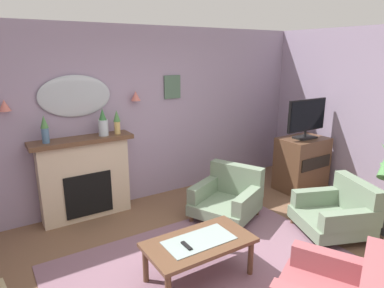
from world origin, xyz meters
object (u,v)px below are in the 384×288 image
Objects in this scene: framed_picture at (172,87)px; coffee_table at (199,245)px; mantel_vase_centre at (103,124)px; fireplace at (85,179)px; tv_remote at (186,246)px; wall_mirror at (75,96)px; wall_sconce_right at (136,96)px; armchair_near_fireplace at (228,196)px; mantel_vase_left at (117,121)px; wall_sconce_left at (4,105)px; armchair_by_coffee_table at (338,212)px; mantel_vase_right at (45,129)px; tv_flatscreen at (307,118)px; tv_cabinet at (302,164)px.

framed_picture is 2.72m from coffee_table.
mantel_vase_centre is 0.35× the size of coffee_table.
fireplace reaches higher than coffee_table.
framed_picture is 2.25× the size of tv_remote.
wall_mirror is 0.87× the size of coffee_table.
coffee_table is (0.28, -1.98, -0.94)m from mantel_vase_centre.
armchair_near_fireplace is at bearing -53.96° from wall_sconce_right.
wall_mirror is (-0.00, 0.14, 1.14)m from fireplace.
mantel_vase_left is 1.90m from armchair_near_fireplace.
fireplace is 1.24× the size of coffee_table.
framed_picture is 1.91m from armchair_near_fireplace.
wall_mirror is 0.85m from wall_sconce_left.
tv_remote is (-0.09, -2.01, -0.89)m from mantel_vase_left.
wall_sconce_left is at bearing 146.19° from armchair_by_coffee_table.
mantel_vase_right is 0.37× the size of wall_mirror.
tv_flatscreen reaches higher than fireplace.
tv_flatscreen is (4.23, -1.06, -0.41)m from wall_sconce_left.
wall_sconce_right is (0.35, 0.12, 0.32)m from mantel_vase_left.
wall_sconce_left is (-0.40, 0.12, 0.31)m from mantel_vase_right.
fireplace is at bearing 164.02° from tv_flatscreen.
armchair_by_coffee_table is (2.29, -2.18, -1.02)m from mantel_vase_centre.
wall_mirror reaches higher than tv_cabinet.
wall_sconce_right is 0.17× the size of tv_flatscreen.
framed_picture is (2.35, 0.06, 0.09)m from wall_sconce_left.
framed_picture is 0.33× the size of armchair_near_fireplace.
framed_picture is (1.95, 0.18, 0.40)m from mantel_vase_right.
fireplace is at bearing -174.23° from framed_picture.
armchair_near_fireplace is 1.28× the size of tv_flatscreen.
armchair_near_fireplace is (0.85, -1.17, -1.35)m from wall_sconce_right.
framed_picture is at bearing 1.46° from wall_sconce_left.
armchair_by_coffee_table is 1.26× the size of tv_flatscreen.
mantel_vase_centre is 2.72× the size of wall_sconce_left.
tv_flatscreen is at bearing 19.90° from tv_remote.
tv_flatscreen is at bearing -18.07° from mantel_vase_left.
wall_sconce_right reaches higher than armchair_near_fireplace.
wall_sconce_left is 0.13× the size of armchair_by_coffee_table.
fireplace is 1.15m from wall_mirror.
framed_picture is at bearing 66.92° from coffee_table.
tv_flatscreen is at bearing -15.98° from fireplace.
armchair_by_coffee_table is (3.04, -2.18, -1.04)m from mantel_vase_right.
armchair_near_fireplace is 1.44m from armchair_by_coffee_table.
wall_mirror is at bearing 162.14° from tv_cabinet.
coffee_table is at bearing -97.35° from wall_sconce_right.
wall_mirror reaches higher than wall_sconce_left.
mantel_vase_left is 2.20m from tv_remote.
coffee_table is (0.08, -1.98, -0.96)m from mantel_vase_left.
coffee_table is (0.58, -2.15, -1.33)m from wall_mirror.
armchair_near_fireplace is at bearing -24.62° from wall_sconce_left.
wall_mirror is at bearing 161.22° from mantel_vase_left.
wall_mirror is at bearing 105.06° from coffee_table.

